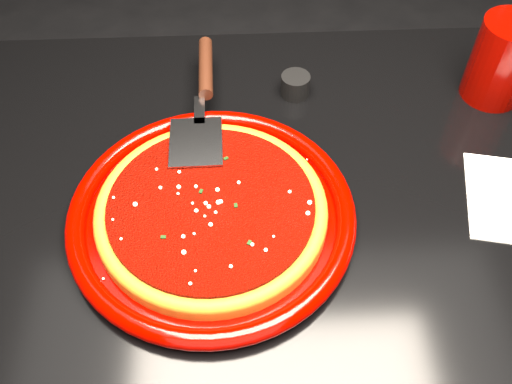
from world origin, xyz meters
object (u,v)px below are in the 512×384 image
table (304,329)px  plate (212,214)px  ramekin (295,85)px  pizza_server (202,100)px  cup (502,61)px

table → plate: plate is taller
plate → ramekin: (0.13, 0.25, 0.00)m
pizza_server → ramekin: size_ratio=6.83×
table → pizza_server: bearing=132.5°
table → pizza_server: 0.49m
table → pizza_server: pizza_server is taller
table → ramekin: 0.46m
cup → ramekin: bearing=177.4°
cup → ramekin: 0.32m
ramekin → pizza_server: bearing=-157.5°
pizza_server → cup: (0.46, 0.05, 0.02)m
plate → cup: cup is taller
table → plate: bearing=-175.5°
table → ramekin: (-0.02, 0.24, 0.39)m
pizza_server → cup: size_ratio=2.39×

